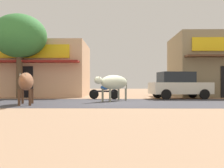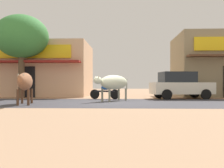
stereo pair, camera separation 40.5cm
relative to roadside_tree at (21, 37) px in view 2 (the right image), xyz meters
The scene contains 9 objects.
ground 8.14m from the roadside_tree, 35.40° to the right, with size 80.00×80.00×0.00m, color tan.
asphalt_road 8.13m from the roadside_tree, 35.40° to the right, with size 72.00×6.41×0.00m, color #3D3D43.
storefront_left_cafe 4.01m from the roadside_tree, 94.08° to the left, with size 8.37×6.34×3.97m.
storefront_right_club 14.26m from the roadside_tree, 14.24° to the left, with size 6.20×6.34×4.55m.
roadside_tree is the anchor object (origin of this frame).
parked_hatchback_car 10.55m from the roadside_tree, ahead, with size 3.83×2.25×1.64m.
parked_motorcycle 6.62m from the roadside_tree, 10.85° to the right, with size 1.82×0.42×1.04m.
cow_near_brown 6.73m from the roadside_tree, 67.80° to the right, with size 1.04×2.56×1.40m.
cow_far_dark 7.40m from the roadside_tree, 25.98° to the right, with size 1.99×2.50×1.38m.
Camera 2 is at (0.82, -13.24, 0.90)m, focal length 43.67 mm.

